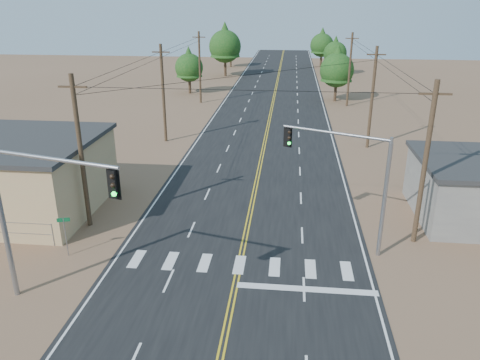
# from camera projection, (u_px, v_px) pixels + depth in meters

# --- Properties ---
(road) EXTENTS (15.00, 200.00, 0.02)m
(road) POSITION_uv_depth(u_px,v_px,m) (263.00, 150.00, 46.93)
(road) COLOR black
(road) RESTS_ON ground
(utility_pole_left_near) EXTENTS (1.80, 0.30, 10.00)m
(utility_pole_left_near) POSITION_uv_depth(u_px,v_px,m) (81.00, 152.00, 29.45)
(utility_pole_left_near) COLOR #4C3826
(utility_pole_left_near) RESTS_ON ground
(utility_pole_left_mid) EXTENTS (1.80, 0.30, 10.00)m
(utility_pole_left_mid) POSITION_uv_depth(u_px,v_px,m) (163.00, 93.00, 47.99)
(utility_pole_left_mid) COLOR #4C3826
(utility_pole_left_mid) RESTS_ON ground
(utility_pole_left_far) EXTENTS (1.80, 0.30, 10.00)m
(utility_pole_left_far) POSITION_uv_depth(u_px,v_px,m) (200.00, 67.00, 66.54)
(utility_pole_left_far) COLOR #4C3826
(utility_pole_left_far) RESTS_ON ground
(utility_pole_right_near) EXTENTS (1.80, 0.30, 10.00)m
(utility_pole_right_near) POSITION_uv_depth(u_px,v_px,m) (425.00, 164.00, 27.34)
(utility_pole_right_near) COLOR #4C3826
(utility_pole_right_near) RESTS_ON ground
(utility_pole_right_mid) EXTENTS (1.80, 0.30, 10.00)m
(utility_pole_right_mid) POSITION_uv_depth(u_px,v_px,m) (372.00, 97.00, 45.89)
(utility_pole_right_mid) COLOR #4C3826
(utility_pole_right_mid) RESTS_ON ground
(utility_pole_right_far) EXTENTS (1.80, 0.30, 10.00)m
(utility_pole_right_far) POSITION_uv_depth(u_px,v_px,m) (350.00, 69.00, 64.43)
(utility_pole_right_far) COLOR #4C3826
(utility_pole_right_far) RESTS_ON ground
(signal_mast_left) EXTENTS (6.89, 2.11, 7.94)m
(signal_mast_left) POSITION_uv_depth(u_px,v_px,m) (32.00, 203.00, 21.28)
(signal_mast_left) COLOR gray
(signal_mast_left) RESTS_ON ground
(signal_mast_right) EXTENTS (5.95, 2.78, 7.19)m
(signal_mast_right) POSITION_uv_depth(u_px,v_px,m) (354.00, 172.00, 26.69)
(signal_mast_right) COLOR gray
(signal_mast_right) RESTS_ON ground
(street_sign) EXTENTS (0.70, 0.24, 2.44)m
(street_sign) POSITION_uv_depth(u_px,v_px,m) (65.00, 231.00, 26.96)
(street_sign) COLOR gray
(street_sign) RESTS_ON ground
(tree_left_near) EXTENTS (4.42, 4.42, 7.37)m
(tree_left_near) POSITION_uv_depth(u_px,v_px,m) (189.00, 65.00, 73.69)
(tree_left_near) COLOR #3F2D1E
(tree_left_near) RESTS_ON ground
(tree_left_mid) EXTENTS (6.18, 6.18, 10.30)m
(tree_left_mid) POSITION_uv_depth(u_px,v_px,m) (225.00, 43.00, 89.86)
(tree_left_mid) COLOR #3F2D1E
(tree_left_mid) RESTS_ON ground
(tree_left_far) EXTENTS (4.29, 4.29, 7.16)m
(tree_left_far) POSITION_uv_depth(u_px,v_px,m) (231.00, 47.00, 103.48)
(tree_left_far) COLOR #3F2D1E
(tree_left_far) RESTS_ON ground
(tree_right_near) EXTENTS (4.91, 4.91, 8.18)m
(tree_right_near) POSITION_uv_depth(u_px,v_px,m) (337.00, 67.00, 67.71)
(tree_right_near) COLOR #3F2D1E
(tree_right_near) RESTS_ON ground
(tree_right_mid) EXTENTS (4.56, 4.56, 7.60)m
(tree_right_mid) POSITION_uv_depth(u_px,v_px,m) (335.00, 51.00, 92.08)
(tree_right_mid) COLOR #3F2D1E
(tree_right_mid) RESTS_ON ground
(tree_right_far) EXTENTS (5.11, 5.11, 8.52)m
(tree_right_far) POSITION_uv_depth(u_px,v_px,m) (322.00, 43.00, 103.05)
(tree_right_far) COLOR #3F2D1E
(tree_right_far) RESTS_ON ground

